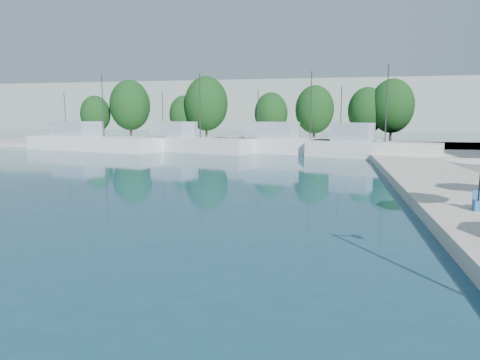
% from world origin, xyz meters
% --- Properties ---
extents(quay_far, '(90.00, 16.00, 0.60)m').
position_xyz_m(quay_far, '(-8.00, 67.00, 0.30)').
color(quay_far, '#AFA99E').
rests_on(quay_far, ground).
extents(hill_west, '(180.00, 40.00, 16.00)m').
position_xyz_m(hill_west, '(-30.00, 160.00, 8.00)').
color(hill_west, '#95A297').
rests_on(hill_west, ground).
extents(hill_east, '(140.00, 40.00, 12.00)m').
position_xyz_m(hill_east, '(40.00, 180.00, 6.00)').
color(hill_east, '#95A297').
rests_on(hill_east, ground).
extents(trawler_01, '(20.44, 9.77, 10.20)m').
position_xyz_m(trawler_01, '(-29.70, 56.19, 1.07)').
color(trawler_01, white).
rests_on(trawler_01, ground).
extents(trawler_02, '(18.20, 10.07, 10.20)m').
position_xyz_m(trawler_02, '(-16.42, 57.09, 1.07)').
color(trawler_02, silver).
rests_on(trawler_02, ground).
extents(trawler_03, '(20.30, 9.74, 10.20)m').
position_xyz_m(trawler_03, '(-2.97, 56.99, 1.07)').
color(trawler_03, white).
rests_on(trawler_03, ground).
extents(trawler_04, '(14.34, 7.97, 10.20)m').
position_xyz_m(trawler_04, '(5.84, 52.40, 1.07)').
color(trawler_04, silver).
rests_on(trawler_04, ground).
extents(tree_01, '(4.98, 4.98, 7.37)m').
position_xyz_m(tree_01, '(-37.60, 71.03, 4.85)').
color(tree_01, '#3F2B19').
rests_on(tree_01, quay_far).
extents(tree_02, '(6.67, 6.67, 9.87)m').
position_xyz_m(tree_02, '(-31.24, 71.21, 6.30)').
color(tree_02, '#3F2B19').
rests_on(tree_02, quay_far).
extents(tree_03, '(4.89, 4.89, 7.24)m').
position_xyz_m(tree_03, '(-21.69, 71.19, 4.78)').
color(tree_03, '#3F2B19').
rests_on(tree_03, quay_far).
extents(tree_04, '(6.83, 6.83, 10.11)m').
position_xyz_m(tree_04, '(-17.66, 70.17, 6.44)').
color(tree_04, '#3F2B19').
rests_on(tree_04, quay_far).
extents(tree_05, '(5.05, 5.05, 7.48)m').
position_xyz_m(tree_05, '(-7.21, 69.58, 4.92)').
color(tree_05, '#3F2B19').
rests_on(tree_05, quay_far).
extents(tree_06, '(5.70, 5.70, 8.44)m').
position_xyz_m(tree_06, '(-0.69, 69.51, 5.47)').
color(tree_06, '#3F2B19').
rests_on(tree_06, quay_far).
extents(tree_07, '(5.54, 5.54, 8.20)m').
position_xyz_m(tree_07, '(6.94, 71.34, 5.33)').
color(tree_07, '#3F2B19').
rests_on(tree_07, quay_far).
extents(tree_08, '(6.28, 6.28, 9.30)m').
position_xyz_m(tree_08, '(10.39, 70.66, 5.97)').
color(tree_08, '#3F2B19').
rests_on(tree_08, quay_far).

